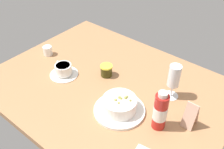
{
  "coord_description": "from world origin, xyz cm",
  "views": [
    {
      "loc": [
        60.57,
        -70.99,
        80.1
      ],
      "look_at": [
        1.04,
        1.44,
        6.29
      ],
      "focal_mm": 41.74,
      "sensor_mm": 36.0,
      "label": 1
    }
  ],
  "objects_px": {
    "wine_glass": "(174,78)",
    "jam_jar": "(106,70)",
    "porridge_bowl": "(120,106)",
    "creamer_jug": "(48,50)",
    "sauce_bottle_red": "(160,111)",
    "menu_card": "(191,114)",
    "coffee_cup": "(64,70)"
  },
  "relations": [
    {
      "from": "sauce_bottle_red",
      "to": "wine_glass",
      "type": "bearing_deg",
      "value": 104.49
    },
    {
      "from": "wine_glass",
      "to": "creamer_jug",
      "type": "bearing_deg",
      "value": -169.09
    },
    {
      "from": "menu_card",
      "to": "wine_glass",
      "type": "bearing_deg",
      "value": 143.62
    },
    {
      "from": "porridge_bowl",
      "to": "coffee_cup",
      "type": "xyz_separation_m",
      "value": [
        -0.37,
        0.02,
        -0.01
      ]
    },
    {
      "from": "sauce_bottle_red",
      "to": "menu_card",
      "type": "distance_m",
      "value": 0.13
    },
    {
      "from": "creamer_jug",
      "to": "wine_glass",
      "type": "bearing_deg",
      "value": 10.91
    },
    {
      "from": "porridge_bowl",
      "to": "menu_card",
      "type": "height_order",
      "value": "menu_card"
    },
    {
      "from": "wine_glass",
      "to": "jam_jar",
      "type": "bearing_deg",
      "value": -167.77
    },
    {
      "from": "jam_jar",
      "to": "wine_glass",
      "type": "bearing_deg",
      "value": 12.23
    },
    {
      "from": "porridge_bowl",
      "to": "menu_card",
      "type": "relative_size",
      "value": 1.9
    },
    {
      "from": "creamer_jug",
      "to": "porridge_bowl",
      "type": "bearing_deg",
      "value": -8.86
    },
    {
      "from": "coffee_cup",
      "to": "jam_jar",
      "type": "bearing_deg",
      "value": 38.04
    },
    {
      "from": "wine_glass",
      "to": "jam_jar",
      "type": "distance_m",
      "value": 0.34
    },
    {
      "from": "wine_glass",
      "to": "jam_jar",
      "type": "xyz_separation_m",
      "value": [
        -0.32,
        -0.07,
        -0.08
      ]
    },
    {
      "from": "menu_card",
      "to": "jam_jar",
      "type": "bearing_deg",
      "value": 175.95
    },
    {
      "from": "creamer_jug",
      "to": "jam_jar",
      "type": "xyz_separation_m",
      "value": [
        0.37,
        0.06,
        0.0
      ]
    },
    {
      "from": "coffee_cup",
      "to": "creamer_jug",
      "type": "bearing_deg",
      "value": 161.72
    },
    {
      "from": "creamer_jug",
      "to": "jam_jar",
      "type": "bearing_deg",
      "value": 9.74
    },
    {
      "from": "porridge_bowl",
      "to": "creamer_jug",
      "type": "xyz_separation_m",
      "value": [
        -0.57,
        0.09,
        -0.01
      ]
    },
    {
      "from": "wine_glass",
      "to": "porridge_bowl",
      "type": "bearing_deg",
      "value": -118.39
    },
    {
      "from": "porridge_bowl",
      "to": "wine_glass",
      "type": "height_order",
      "value": "wine_glass"
    },
    {
      "from": "coffee_cup",
      "to": "sauce_bottle_red",
      "type": "relative_size",
      "value": 0.78
    },
    {
      "from": "coffee_cup",
      "to": "menu_card",
      "type": "bearing_deg",
      "value": 8.88
    },
    {
      "from": "creamer_jug",
      "to": "sauce_bottle_red",
      "type": "distance_m",
      "value": 0.74
    },
    {
      "from": "sauce_bottle_red",
      "to": "porridge_bowl",
      "type": "bearing_deg",
      "value": -168.56
    },
    {
      "from": "porridge_bowl",
      "to": "jam_jar",
      "type": "bearing_deg",
      "value": 142.86
    },
    {
      "from": "creamer_jug",
      "to": "wine_glass",
      "type": "xyz_separation_m",
      "value": [
        0.69,
        0.13,
        0.08
      ]
    },
    {
      "from": "creamer_jug",
      "to": "jam_jar",
      "type": "relative_size",
      "value": 0.92
    },
    {
      "from": "porridge_bowl",
      "to": "wine_glass",
      "type": "relative_size",
      "value": 1.31
    },
    {
      "from": "coffee_cup",
      "to": "jam_jar",
      "type": "relative_size",
      "value": 2.34
    },
    {
      "from": "porridge_bowl",
      "to": "creamer_jug",
      "type": "height_order",
      "value": "porridge_bowl"
    },
    {
      "from": "creamer_jug",
      "to": "sauce_bottle_red",
      "type": "relative_size",
      "value": 0.31
    }
  ]
}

